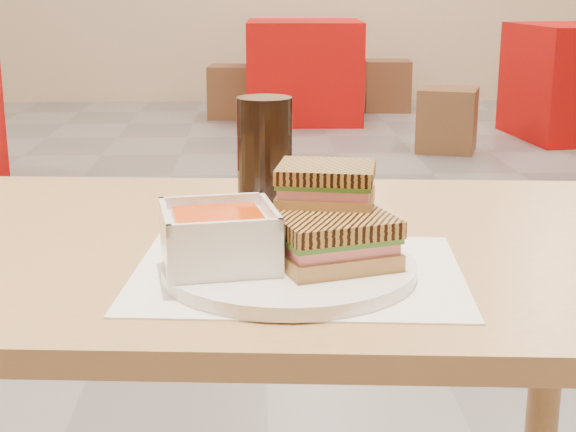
{
  "coord_description": "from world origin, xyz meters",
  "views": [
    {
      "loc": [
        -0.03,
        -2.91,
        1.07
      ],
      "look_at": [
        0.01,
        -2.0,
        0.82
      ],
      "focal_mm": 53.52,
      "sensor_mm": 36.0,
      "label": 1
    }
  ],
  "objects_px": {
    "bg_chair_2l": "(233,92)",
    "cola_glass": "(265,156)",
    "plate": "(289,268)",
    "bg_table_2": "(304,71)",
    "bg_chair_1l": "(447,120)",
    "panini_lower": "(334,240)",
    "bg_chair_2r": "(387,86)",
    "main_table": "(198,321)",
    "soup_bowl": "(219,239)"
  },
  "relations": [
    {
      "from": "main_table",
      "to": "soup_bowl",
      "type": "distance_m",
      "value": 0.23
    },
    {
      "from": "main_table",
      "to": "soup_bowl",
      "type": "bearing_deg",
      "value": -76.62
    },
    {
      "from": "panini_lower",
      "to": "bg_chair_1l",
      "type": "height_order",
      "value": "panini_lower"
    },
    {
      "from": "main_table",
      "to": "bg_chair_2r",
      "type": "bearing_deg",
      "value": 78.99
    },
    {
      "from": "plate",
      "to": "soup_bowl",
      "type": "relative_size",
      "value": 2.03
    },
    {
      "from": "cola_glass",
      "to": "bg_chair_2l",
      "type": "bearing_deg",
      "value": 91.83
    },
    {
      "from": "cola_glass",
      "to": "soup_bowl",
      "type": "bearing_deg",
      "value": -101.1
    },
    {
      "from": "soup_bowl",
      "to": "cola_glass",
      "type": "height_order",
      "value": "cola_glass"
    },
    {
      "from": "soup_bowl",
      "to": "panini_lower",
      "type": "bearing_deg",
      "value": -2.26
    },
    {
      "from": "main_table",
      "to": "bg_table_2",
      "type": "xyz_separation_m",
      "value": [
        0.47,
        5.74,
        -0.25
      ]
    },
    {
      "from": "main_table",
      "to": "bg_chair_1l",
      "type": "relative_size",
      "value": 2.73
    },
    {
      "from": "bg_table_2",
      "to": "bg_chair_1l",
      "type": "height_order",
      "value": "bg_table_2"
    },
    {
      "from": "panini_lower",
      "to": "bg_chair_1l",
      "type": "relative_size",
      "value": 0.33
    },
    {
      "from": "panini_lower",
      "to": "bg_chair_2r",
      "type": "bearing_deg",
      "value": 80.69
    },
    {
      "from": "cola_glass",
      "to": "bg_chair_2l",
      "type": "distance_m",
      "value": 5.8
    },
    {
      "from": "soup_bowl",
      "to": "bg_table_2",
      "type": "height_order",
      "value": "soup_bowl"
    },
    {
      "from": "main_table",
      "to": "bg_table_2",
      "type": "bearing_deg",
      "value": 85.29
    },
    {
      "from": "plate",
      "to": "cola_glass",
      "type": "bearing_deg",
      "value": 94.87
    },
    {
      "from": "plate",
      "to": "soup_bowl",
      "type": "height_order",
      "value": "soup_bowl"
    },
    {
      "from": "main_table",
      "to": "bg_chair_1l",
      "type": "bearing_deg",
      "value": 73.24
    },
    {
      "from": "plate",
      "to": "bg_chair_2r",
      "type": "height_order",
      "value": "plate"
    },
    {
      "from": "bg_chair_2l",
      "to": "cola_glass",
      "type": "bearing_deg",
      "value": -88.17
    },
    {
      "from": "bg_chair_1l",
      "to": "bg_table_2",
      "type": "bearing_deg",
      "value": 122.8
    },
    {
      "from": "panini_lower",
      "to": "bg_chair_2r",
      "type": "relative_size",
      "value": 0.35
    },
    {
      "from": "bg_table_2",
      "to": "bg_chair_2l",
      "type": "xyz_separation_m",
      "value": [
        -0.57,
        0.15,
        -0.18
      ]
    },
    {
      "from": "cola_glass",
      "to": "bg_chair_2r",
      "type": "relative_size",
      "value": 0.39
    },
    {
      "from": "main_table",
      "to": "bg_table_2",
      "type": "relative_size",
      "value": 1.39
    },
    {
      "from": "bg_chair_1l",
      "to": "plate",
      "type": "bearing_deg",
      "value": -104.9
    },
    {
      "from": "bg_chair_2l",
      "to": "bg_chair_1l",
      "type": "bearing_deg",
      "value": -46.12
    },
    {
      "from": "main_table",
      "to": "bg_chair_1l",
      "type": "distance_m",
      "value": 4.62
    },
    {
      "from": "soup_bowl",
      "to": "panini_lower",
      "type": "distance_m",
      "value": 0.13
    },
    {
      "from": "bg_chair_2r",
      "to": "bg_chair_1l",
      "type": "bearing_deg",
      "value": -86.26
    },
    {
      "from": "panini_lower",
      "to": "bg_table_2",
      "type": "height_order",
      "value": "panini_lower"
    },
    {
      "from": "main_table",
      "to": "plate",
      "type": "distance_m",
      "value": 0.23
    },
    {
      "from": "plate",
      "to": "panini_lower",
      "type": "xyz_separation_m",
      "value": [
        0.05,
        -0.01,
        0.04
      ]
    },
    {
      "from": "main_table",
      "to": "soup_bowl",
      "type": "relative_size",
      "value": 8.9
    },
    {
      "from": "plate",
      "to": "main_table",
      "type": "bearing_deg",
      "value": 127.24
    },
    {
      "from": "soup_bowl",
      "to": "bg_chair_2r",
      "type": "height_order",
      "value": "soup_bowl"
    },
    {
      "from": "plate",
      "to": "bg_table_2",
      "type": "xyz_separation_m",
      "value": [
        0.36,
        5.89,
        -0.37
      ]
    },
    {
      "from": "bg_chair_1l",
      "to": "soup_bowl",
      "type": "bearing_deg",
      "value": -105.79
    },
    {
      "from": "plate",
      "to": "soup_bowl",
      "type": "distance_m",
      "value": 0.09
    },
    {
      "from": "main_table",
      "to": "cola_glass",
      "type": "relative_size",
      "value": 7.53
    },
    {
      "from": "plate",
      "to": "bg_chair_2r",
      "type": "relative_size",
      "value": 0.67
    },
    {
      "from": "bg_chair_1l",
      "to": "main_table",
      "type": "bearing_deg",
      "value": -106.76
    },
    {
      "from": "bg_chair_1l",
      "to": "bg_chair_2l",
      "type": "bearing_deg",
      "value": 133.88
    },
    {
      "from": "soup_bowl",
      "to": "bg_chair_2l",
      "type": "relative_size",
      "value": 0.34
    },
    {
      "from": "bg_chair_1l",
      "to": "bg_chair_2l",
      "type": "xyz_separation_m",
      "value": [
        -1.42,
        1.48,
        0.01
      ]
    },
    {
      "from": "cola_glass",
      "to": "plate",
      "type": "bearing_deg",
      "value": -85.13
    },
    {
      "from": "main_table",
      "to": "panini_lower",
      "type": "height_order",
      "value": "panini_lower"
    },
    {
      "from": "bg_chair_2l",
      "to": "main_table",
      "type": "bearing_deg",
      "value": -89.1
    }
  ]
}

